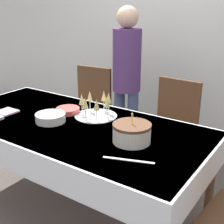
{
  "coord_description": "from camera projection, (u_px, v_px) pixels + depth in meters",
  "views": [
    {
      "loc": [
        1.47,
        -1.61,
        1.64
      ],
      "look_at": [
        0.31,
        0.09,
        0.89
      ],
      "focal_mm": 50.0,
      "sensor_mm": 36.0,
      "label": 1
    }
  ],
  "objects": [
    {
      "name": "plate_stack_dessert",
      "position": [
        68.0,
        110.0,
        2.51
      ],
      "size": [
        0.19,
        0.19,
        0.04
      ],
      "color": "#CC4C47",
      "rests_on": "dining_table"
    },
    {
      "name": "dining_chair_far_right",
      "position": [
        171.0,
        129.0,
        2.79
      ],
      "size": [
        0.45,
        0.45,
        0.97
      ],
      "color": "#51331E",
      "rests_on": "ground_plane"
    },
    {
      "name": "person_standing",
      "position": [
        127.0,
        73.0,
        3.09
      ],
      "size": [
        0.28,
        0.28,
        1.58
      ],
      "color": "#3F4C72",
      "rests_on": "ground_plane"
    },
    {
      "name": "champagne_tray",
      "position": [
        96.0,
        106.0,
        2.42
      ],
      "size": [
        0.33,
        0.33,
        0.18
      ],
      "color": "silver",
      "rests_on": "dining_table"
    },
    {
      "name": "ground_plane",
      "position": [
        74.0,
        208.0,
        2.59
      ],
      "size": [
        12.0,
        12.0,
        0.0
      ],
      "primitive_type": "plane",
      "color": "#564C47"
    },
    {
      "name": "cake_knife",
      "position": [
        128.0,
        160.0,
        1.78
      ],
      "size": [
        0.29,
        0.12,
        0.0
      ],
      "color": "silver",
      "rests_on": "dining_table"
    },
    {
      "name": "wall_back",
      "position": [
        171.0,
        26.0,
        3.45
      ],
      "size": [
        8.0,
        0.05,
        2.7
      ],
      "color": "silver",
      "rests_on": "ground_plane"
    },
    {
      "name": "dining_table",
      "position": [
        71.0,
        135.0,
        2.36
      ],
      "size": [
        2.08,
        0.99,
        0.77
      ],
      "color": "white",
      "rests_on": "ground_plane"
    },
    {
      "name": "dining_chair_far_left",
      "position": [
        89.0,
        109.0,
        3.28
      ],
      "size": [
        0.45,
        0.45,
        0.97
      ],
      "color": "#51331E",
      "rests_on": "ground_plane"
    },
    {
      "name": "plate_stack_main",
      "position": [
        51.0,
        118.0,
        2.33
      ],
      "size": [
        0.22,
        0.22,
        0.06
      ],
      "color": "silver",
      "rests_on": "dining_table"
    },
    {
      "name": "birthday_cake",
      "position": [
        132.0,
        133.0,
        1.99
      ],
      "size": [
        0.25,
        0.25,
        0.2
      ],
      "color": "silver",
      "rests_on": "dining_table"
    },
    {
      "name": "napkin_pile",
      "position": [
        7.0,
        112.0,
        2.53
      ],
      "size": [
        0.15,
        0.15,
        0.01
      ],
      "color": "pink",
      "rests_on": "dining_table"
    }
  ]
}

